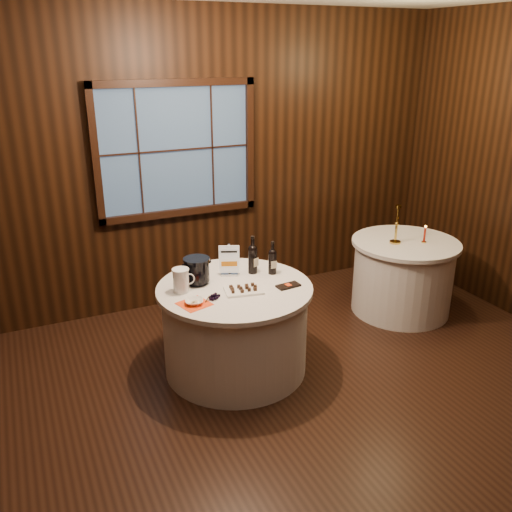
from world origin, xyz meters
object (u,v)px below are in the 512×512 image
main_table (235,328)px  sign_stand (230,265)px  side_table (402,276)px  port_bottle_left (253,257)px  grape_bunch (215,297)px  cracker_bowl (194,302)px  chocolate_box (288,286)px  port_bottle_right (272,260)px  glass_pitcher (181,280)px  ice_bucket (197,270)px  red_candle (425,236)px  chocolate_plate (244,290)px  brass_candlestick (396,230)px

main_table → sign_stand: (0.05, 0.24, 0.48)m
main_table → side_table: size_ratio=1.19×
port_bottle_left → grape_bunch: port_bottle_left is taller
port_bottle_left → cracker_bowl: size_ratio=2.43×
chocolate_box → grape_bunch: grape_bunch is taller
port_bottle_right → glass_pitcher: size_ratio=1.50×
ice_bucket → red_candle: ice_bucket is taller
main_table → grape_bunch: size_ratio=7.51×
port_bottle_right → chocolate_plate: 0.45m
cracker_bowl → red_candle: red_candle is taller
main_table → port_bottle_left: bearing=38.1°
glass_pitcher → cracker_bowl: 0.27m
port_bottle_left → ice_bucket: port_bottle_left is taller
port_bottle_right → brass_candlestick: brass_candlestick is taller
red_candle → ice_bucket: bearing=-179.8°
port_bottle_right → grape_bunch: size_ratio=1.72×
port_bottle_right → glass_pitcher: (-0.82, -0.03, -0.03)m
chocolate_box → port_bottle_left: bearing=104.6°
main_table → brass_candlestick: bearing=9.2°
port_bottle_right → chocolate_box: bearing=-87.4°
sign_stand → chocolate_plate: size_ratio=0.85×
side_table → glass_pitcher: bearing=-174.9°
grape_bunch → red_candle: 2.39m
port_bottle_left → glass_pitcher: 0.69m
port_bottle_left → brass_candlestick: size_ratio=0.86×
brass_candlestick → main_table: bearing=-170.8°
port_bottle_right → ice_bucket: 0.66m
chocolate_plate → ice_bucket: bearing=132.6°
port_bottle_left → sign_stand: bearing=145.6°
chocolate_plate → glass_pitcher: glass_pitcher is taller
grape_bunch → cracker_bowl: grape_bunch is taller
side_table → port_bottle_right: bearing=-173.3°
sign_stand → chocolate_box: sign_stand is taller
sign_stand → ice_bucket: bearing=-147.6°
side_table → red_candle: (0.13, -0.11, 0.45)m
port_bottle_right → red_candle: port_bottle_right is taller
ice_bucket → sign_stand: bearing=9.6°
chocolate_box → glass_pitcher: bearing=156.1°
sign_stand → glass_pitcher: bearing=-139.2°
ice_bucket → grape_bunch: bearing=-85.7°
port_bottle_left → brass_candlestick: bearing=-19.9°
ice_bucket → glass_pitcher: 0.20m
port_bottle_right → cracker_bowl: bearing=-156.8°
main_table → chocolate_plate: bearing=-77.7°
sign_stand → port_bottle_left: bearing=12.0°
brass_candlestick → red_candle: (0.27, -0.11, -0.07)m
chocolate_box → cracker_bowl: size_ratio=1.41×
chocolate_box → glass_pitcher: size_ratio=0.99×
chocolate_box → grape_bunch: 0.63m
side_table → sign_stand: size_ratio=3.85×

